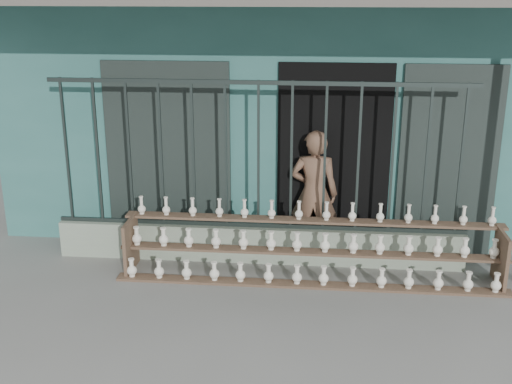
{
  "coord_description": "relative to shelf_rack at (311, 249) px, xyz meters",
  "views": [
    {
      "loc": [
        0.67,
        -6.02,
        3.3
      ],
      "look_at": [
        0.0,
        1.0,
        1.0
      ],
      "focal_mm": 45.0,
      "sensor_mm": 36.0,
      "label": 1
    }
  ],
  "objects": [
    {
      "name": "shelf_rack",
      "position": [
        0.0,
        0.0,
        0.0
      ],
      "size": [
        4.5,
        0.68,
        0.85
      ],
      "color": "brown",
      "rests_on": "ground"
    },
    {
      "name": "elderly_woman",
      "position": [
        0.02,
        0.7,
        0.44
      ],
      "size": [
        0.63,
        0.44,
        1.62
      ],
      "primitive_type": "imported",
      "rotation": [
        0.0,
        0.0,
        3.04
      ],
      "color": "brown",
      "rests_on": "ground"
    },
    {
      "name": "security_fence",
      "position": [
        -0.65,
        0.42,
        0.98
      ],
      "size": [
        5.0,
        0.04,
        1.8
      ],
      "color": "#283330",
      "rests_on": "parapet_wall"
    },
    {
      "name": "workshop_building",
      "position": [
        -0.65,
        3.35,
        1.26
      ],
      "size": [
        7.4,
        6.6,
        3.21
      ],
      "color": "#336C66",
      "rests_on": "ground"
    },
    {
      "name": "parapet_wall",
      "position": [
        -0.65,
        0.42,
        -0.14
      ],
      "size": [
        5.0,
        0.2,
        0.45
      ],
      "primitive_type": "cube",
      "color": "#92A28B",
      "rests_on": "ground"
    },
    {
      "name": "ground",
      "position": [
        -0.65,
        -0.88,
        -0.36
      ],
      "size": [
        60.0,
        60.0,
        0.0
      ],
      "primitive_type": "plane",
      "color": "slate"
    }
  ]
}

